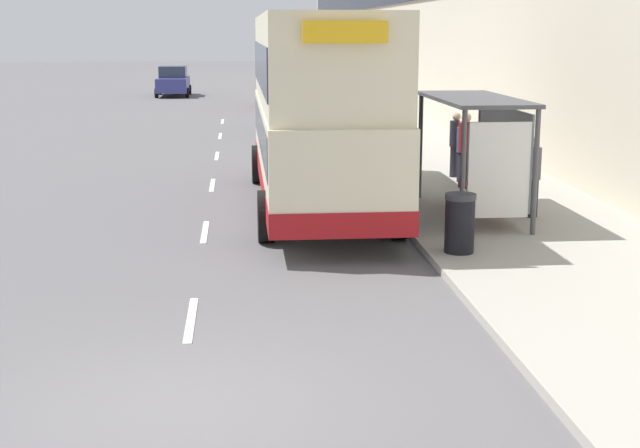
{
  "coord_description": "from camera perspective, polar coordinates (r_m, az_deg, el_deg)",
  "views": [
    {
      "loc": [
        0.72,
        -9.09,
        3.97
      ],
      "look_at": [
        3.45,
        20.79,
        -2.56
      ],
      "focal_mm": 50.0,
      "sensor_mm": 36.0,
      "label": 1
    }
  ],
  "objects": [
    {
      "name": "lane_mark_1",
      "position": [
        18.05,
        -7.38,
        -0.51
      ],
      "size": [
        0.12,
        2.0,
        0.01
      ],
      "color": "silver",
      "rests_on": "ground_plane"
    },
    {
      "name": "car_0",
      "position": [
        56.29,
        -9.38,
        9.0
      ],
      "size": [
        2.04,
        4.41,
        1.83
      ],
      "rotation": [
        0.0,
        0.0,
        3.14
      ],
      "color": "navy",
      "rests_on": "ground_plane"
    },
    {
      "name": "car_2",
      "position": [
        47.61,
        -2.4,
        8.53
      ],
      "size": [
        2.07,
        4.51,
        1.73
      ],
      "color": "maroon",
      "rests_on": "ground_plane"
    },
    {
      "name": "lane_mark_4",
      "position": [
        34.52,
        -6.41,
        5.62
      ],
      "size": [
        0.12,
        2.0,
        0.01
      ],
      "color": "silver",
      "rests_on": "ground_plane"
    },
    {
      "name": "lane_mark_3",
      "position": [
        29.0,
        -6.61,
        4.35
      ],
      "size": [
        0.12,
        2.0,
        0.01
      ],
      "color": "silver",
      "rests_on": "ground_plane"
    },
    {
      "name": "car_1",
      "position": [
        35.13,
        -1.24,
        7.15
      ],
      "size": [
        1.99,
        4.45,
        1.66
      ],
      "color": "#4C5156",
      "rests_on": "ground_plane"
    },
    {
      "name": "litter_bin",
      "position": [
        15.8,
        8.93,
        0.07
      ],
      "size": [
        0.55,
        0.55,
        1.05
      ],
      "color": "black",
      "rests_on": "ground_plane"
    },
    {
      "name": "lane_mark_2",
      "position": [
        23.51,
        -6.9,
        2.48
      ],
      "size": [
        0.12,
        2.0,
        0.01
      ],
      "color": "silver",
      "rests_on": "ground_plane"
    },
    {
      "name": "pavement",
      "position": [
        48.09,
        1.72,
        7.63
      ],
      "size": [
        5.0,
        93.0,
        0.14
      ],
      "color": "#A39E93",
      "rests_on": "ground_plane"
    },
    {
      "name": "ground_plane",
      "position": [
        9.94,
        -9.12,
        -11.43
      ],
      "size": [
        220.0,
        220.0,
        0.0
      ],
      "primitive_type": "plane",
      "color": "#5B595B"
    },
    {
      "name": "lane_mark_0",
      "position": [
        12.69,
        -8.26,
        -6.06
      ],
      "size": [
        0.12,
        2.0,
        0.01
      ],
      "color": "silver",
      "rests_on": "ground_plane"
    },
    {
      "name": "lane_mark_5",
      "position": [
        40.05,
        -6.26,
        6.53
      ],
      "size": [
        0.12,
        2.0,
        0.01
      ],
      "color": "silver",
      "rests_on": "ground_plane"
    },
    {
      "name": "pedestrian_1",
      "position": [
        22.4,
        9.29,
        4.73
      ],
      "size": [
        0.37,
        0.37,
        1.86
      ],
      "color": "#23232D",
      "rests_on": "ground_plane"
    },
    {
      "name": "pedestrian_3",
      "position": [
        24.02,
        8.68,
        5.08
      ],
      "size": [
        0.34,
        0.34,
        1.72
      ],
      "color": "#23232D",
      "rests_on": "ground_plane"
    },
    {
      "name": "pedestrian_2",
      "position": [
        19.08,
        13.45,
        2.98
      ],
      "size": [
        0.33,
        0.33,
        1.67
      ],
      "color": "#23232D",
      "rests_on": "ground_plane"
    },
    {
      "name": "bus_shelter",
      "position": [
        18.69,
        10.55,
        5.64
      ],
      "size": [
        1.6,
        4.2,
        2.48
      ],
      "color": "#4C4C51",
      "rests_on": "ground_plane"
    },
    {
      "name": "double_decker_bus_near",
      "position": [
        20.05,
        -0.18,
        7.46
      ],
      "size": [
        2.85,
        10.53,
        4.3
      ],
      "color": "beige",
      "rests_on": "ground_plane"
    },
    {
      "name": "pedestrian_at_shelter",
      "position": [
        23.25,
        9.12,
        4.71
      ],
      "size": [
        0.32,
        0.32,
        1.62
      ],
      "color": "#23232D",
      "rests_on": "ground_plane"
    }
  ]
}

